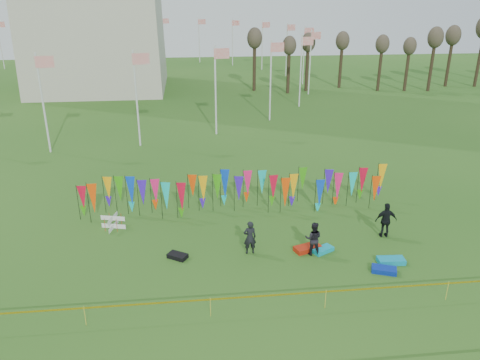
{
  "coord_description": "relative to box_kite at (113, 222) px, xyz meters",
  "views": [
    {
      "loc": [
        -2.49,
        -18.31,
        12.27
      ],
      "look_at": [
        0.23,
        6.0,
        2.44
      ],
      "focal_mm": 35.0,
      "sensor_mm": 36.0,
      "label": 1
    }
  ],
  "objects": [
    {
      "name": "kite_bag_black",
      "position": [
        3.59,
        -3.54,
        -0.28
      ],
      "size": [
        1.1,
        0.98,
        0.22
      ],
      "primitive_type": "cube",
      "rotation": [
        0.0,
        0.0,
        -0.57
      ],
      "color": "black",
      "rests_on": "ground"
    },
    {
      "name": "flagpole_ring",
      "position": [
        -7.07,
        42.42,
        3.61
      ],
      "size": [
        57.4,
        56.16,
        8.0
      ],
      "color": "silver",
      "rests_on": "ground"
    },
    {
      "name": "kite_bag_teal",
      "position": [
        13.95,
        -5.16,
        -0.27
      ],
      "size": [
        1.34,
        0.7,
        0.25
      ],
      "primitive_type": "cube",
      "rotation": [
        0.0,
        0.0,
        -0.06
      ],
      "color": "#0D95B7",
      "rests_on": "ground"
    },
    {
      "name": "kite_bag_blue",
      "position": [
        13.29,
        -5.9,
        -0.28
      ],
      "size": [
        1.27,
        0.96,
        0.24
      ],
      "primitive_type": "cube",
      "rotation": [
        0.0,
        0.0,
        -0.37
      ],
      "color": "#09289F",
      "rests_on": "ground"
    },
    {
      "name": "kite_bag_red",
      "position": [
        10.19,
        -3.54,
        -0.27
      ],
      "size": [
        1.49,
        1.04,
        0.25
      ],
      "primitive_type": "cube",
      "rotation": [
        0.0,
        0.0,
        0.33
      ],
      "color": "#B8220C",
      "rests_on": "ground"
    },
    {
      "name": "person_right",
      "position": [
        14.67,
        -2.57,
        0.59
      ],
      "size": [
        1.2,
        0.74,
        1.96
      ],
      "primitive_type": "imported",
      "rotation": [
        0.0,
        0.0,
        3.06
      ],
      "color": "black",
      "rests_on": "ground"
    },
    {
      "name": "caution_tape_near",
      "position": [
        6.7,
        -8.24,
        0.39
      ],
      "size": [
        26.0,
        0.02,
        0.9
      ],
      "color": "#DABE04",
      "rests_on": "ground"
    },
    {
      "name": "person_left",
      "position": [
        7.22,
        -3.47,
        0.5
      ],
      "size": [
        0.68,
        0.52,
        1.78
      ],
      "primitive_type": "imported",
      "rotation": [
        0.0,
        0.0,
        3.21
      ],
      "color": "black",
      "rests_on": "ground"
    },
    {
      "name": "banner_row",
      "position": [
        7.2,
        1.67,
        0.99
      ],
      "size": [
        18.64,
        0.64,
        2.26
      ],
      "color": "black",
      "rests_on": "ground"
    },
    {
      "name": "kite_bag_turquoise",
      "position": [
        10.93,
        -3.76,
        -0.28
      ],
      "size": [
        1.22,
        1.0,
        0.22
      ],
      "primitive_type": "cube",
      "rotation": [
        0.0,
        0.0,
        0.49
      ],
      "color": "#0CA0B8",
      "rests_on": "ground"
    },
    {
      "name": "box_kite",
      "position": [
        0.0,
        0.0,
        0.0
      ],
      "size": [
        0.71,
        0.71,
        0.79
      ],
      "rotation": [
        0.0,
        0.0,
        -0.25
      ],
      "color": "red",
      "rests_on": "ground"
    },
    {
      "name": "person_mid",
      "position": [
        10.35,
        -3.91,
        0.49
      ],
      "size": [
        0.97,
        0.74,
        1.76
      ],
      "primitive_type": "imported",
      "rotation": [
        0.0,
        0.0,
        2.87
      ],
      "color": "black",
      "rests_on": "ground"
    },
    {
      "name": "ground",
      "position": [
        6.93,
        -5.58,
        -0.39
      ],
      "size": [
        160.0,
        160.0,
        0.0
      ],
      "primitive_type": "plane",
      "color": "#225016",
      "rests_on": "ground"
    },
    {
      "name": "tree_line",
      "position": [
        38.93,
        38.42,
        5.78
      ],
      "size": [
        53.92,
        1.92,
        7.84
      ],
      "color": "#382C1C",
      "rests_on": "ground"
    }
  ]
}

